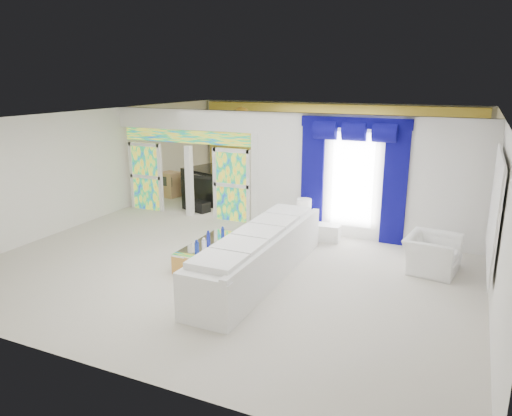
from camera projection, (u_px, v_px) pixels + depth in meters
The scene contains 22 objects.
floor at pixel (265, 238), 11.88m from camera, with size 12.00×12.00×0.00m, color #B7AF9E.
dividing_wall at pixel (364, 178), 11.51m from camera, with size 5.70×0.18×3.00m, color white.
dividing_header at pixel (185, 119), 13.18m from camera, with size 4.30×0.18×0.55m, color white.
stained_panel_left at pixel (146, 177), 14.20m from camera, with size 0.95×0.04×2.00m, color #994C3F.
stained_panel_right at pixel (232, 185), 13.06m from camera, with size 0.95×0.04×2.00m, color #994C3F.
stained_transom at pixel (185, 137), 13.30m from camera, with size 4.00×0.05×0.35m, color #994C3F.
window_pane at pixel (353, 180), 11.53m from camera, with size 1.00×0.02×2.30m, color white.
blue_drape_left at pixel (312, 179), 11.92m from camera, with size 0.55×0.10×2.80m, color #08044C.
blue_drape_right at pixel (395, 186), 11.12m from camera, with size 0.55×0.10×2.80m, color #08044C.
blue_pelmet at pixel (355, 123), 11.15m from camera, with size 2.60×0.12×0.25m, color #08044C.
wall_mirror at pixel (495, 209), 8.63m from camera, with size 0.04×2.70×1.90m, color white.
gold_curtains at pixel (332, 147), 16.67m from camera, with size 9.70×0.12×2.90m, color gold.
white_sofa at pixel (260, 257), 9.45m from camera, with size 0.96×4.49×0.86m, color silver.
coffee_table at pixel (208, 252), 10.31m from camera, with size 0.61×1.84×0.41m, color #C3883C.
console_table at pixel (315, 231), 11.74m from camera, with size 1.22×0.38×0.41m, color white.
table_lamp at pixel (304, 211), 11.73m from camera, with size 0.36×0.36×0.58m, color white.
armchair at pixel (432, 254), 9.79m from camera, with size 1.12×0.98×0.73m, color silver.
grand_piano at pixel (222, 183), 15.60m from camera, with size 1.59×2.08×1.05m, color black.
piano_bench at pixel (196, 205), 14.29m from camera, with size 0.92×0.36×0.31m, color black.
tv_console at pixel (170, 184), 15.90m from camera, with size 0.56×0.51×0.82m, color #AC8156.
chandelier at pixel (241, 116), 15.09m from camera, with size 0.60×0.60×0.60m, color gold.
decanters at pixel (207, 241), 10.14m from camera, with size 0.14×1.17×0.23m.
Camera 1 is at (4.45, -10.35, 3.85)m, focal length 33.71 mm.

